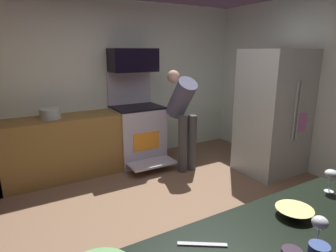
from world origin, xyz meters
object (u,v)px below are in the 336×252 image
at_px(refrigerator, 273,113).
at_px(stock_pot, 50,114).
at_px(wine_glass_mid, 331,175).
at_px(person_cook, 183,112).
at_px(wine_glass_near, 320,224).
at_px(mixing_bowl_large, 294,212).
at_px(microwave, 133,60).
at_px(oven_range, 138,133).

distance_m(refrigerator, stock_pot, 3.24).
relative_size(wine_glass_mid, stock_pot, 0.56).
distance_m(person_cook, wine_glass_near, 3.16).
xyz_separation_m(refrigerator, mixing_bowl_large, (-2.12, -1.94, 0.00)).
bearing_deg(microwave, mixing_bowl_large, -98.58).
xyz_separation_m(mixing_bowl_large, wine_glass_mid, (0.46, 0.07, 0.10)).
relative_size(oven_range, wine_glass_mid, 9.31).
relative_size(microwave, wine_glass_mid, 4.61).
xyz_separation_m(oven_range, wine_glass_near, (-0.63, -3.53, 0.51)).
xyz_separation_m(mixing_bowl_large, stock_pot, (-0.80, 3.32, 0.05)).
distance_m(oven_range, person_cook, 0.87).
xyz_separation_m(person_cook, wine_glass_near, (-1.14, -2.94, 0.11)).
bearing_deg(refrigerator, oven_range, 139.77).
bearing_deg(refrigerator, wine_glass_mid, -131.67).
height_order(oven_range, mixing_bowl_large, oven_range).
height_order(oven_range, person_cook, person_cook).
relative_size(microwave, stock_pot, 2.60).
height_order(oven_range, refrigerator, refrigerator).
bearing_deg(mixing_bowl_large, microwave, 81.42).
xyz_separation_m(wine_glass_near, wine_glass_mid, (0.58, 0.29, 0.01)).
relative_size(person_cook, stock_pot, 5.36).
bearing_deg(person_cook, mixing_bowl_large, -110.48).
xyz_separation_m(microwave, refrigerator, (1.61, -1.46, -0.75)).
bearing_deg(oven_range, person_cook, -49.31).
bearing_deg(wine_glass_mid, refrigerator, 48.33).
xyz_separation_m(oven_range, person_cook, (0.50, -0.59, 0.40)).
distance_m(wine_glass_near, stock_pot, 3.61).
height_order(oven_range, wine_glass_near, oven_range).
height_order(microwave, refrigerator, microwave).
bearing_deg(mixing_bowl_large, wine_glass_near, -118.77).
xyz_separation_m(person_cook, mixing_bowl_large, (-1.02, -2.72, 0.02)).
bearing_deg(refrigerator, wine_glass_near, -136.07).
bearing_deg(mixing_bowl_large, oven_range, 81.18).
bearing_deg(microwave, wine_glass_mid, -90.94).
xyz_separation_m(oven_range, wine_glass_mid, (-0.05, -3.24, 0.52)).
bearing_deg(stock_pot, mixing_bowl_large, -76.42).
distance_m(refrigerator, wine_glass_mid, 2.51).
distance_m(person_cook, mixing_bowl_large, 2.90).
bearing_deg(mixing_bowl_large, stock_pot, 103.58).
bearing_deg(person_cook, microwave, 126.53).
distance_m(wine_glass_near, wine_glass_mid, 0.65).
distance_m(oven_range, wine_glass_mid, 3.28).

